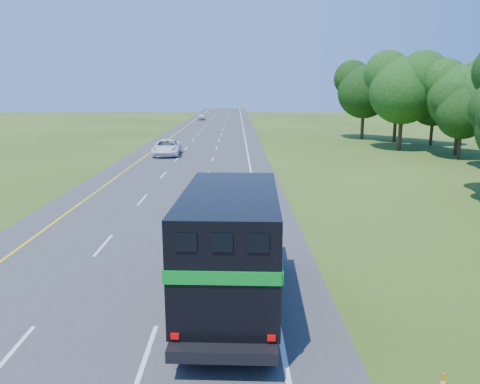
{
  "coord_description": "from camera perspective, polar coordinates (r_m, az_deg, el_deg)",
  "views": [
    {
      "loc": [
        4.24,
        -0.33,
        6.96
      ],
      "look_at": [
        4.43,
        23.18,
        1.82
      ],
      "focal_mm": 35.0,
      "sensor_mm": 36.0,
      "label": 1
    }
  ],
  "objects": [
    {
      "name": "far_car",
      "position": [
        111.55,
        -4.74,
        9.13
      ],
      "size": [
        1.99,
        4.39,
        1.46
      ],
      "primitive_type": "imported",
      "rotation": [
        0.0,
        0.0,
        0.06
      ],
      "color": "silver",
      "rests_on": "road"
    },
    {
      "name": "horse_truck",
      "position": [
        15.05,
        -1.02,
        -6.24
      ],
      "size": [
        3.18,
        9.09,
        3.97
      ],
      "rotation": [
        0.0,
        0.0,
        -0.04
      ],
      "color": "black",
      "rests_on": "road"
    },
    {
      "name": "road",
      "position": [
        50.98,
        -5.23,
        4.47
      ],
      "size": [
        15.0,
        260.0,
        0.04
      ],
      "primitive_type": "cube",
      "color": "#38383A",
      "rests_on": "ground"
    },
    {
      "name": "white_suv",
      "position": [
        51.17,
        -8.91,
        5.38
      ],
      "size": [
        3.1,
        6.21,
        1.69
      ],
      "primitive_type": "imported",
      "rotation": [
        0.0,
        0.0,
        0.05
      ],
      "color": "white",
      "rests_on": "road"
    },
    {
      "name": "lane_markings",
      "position": [
        50.98,
        -5.23,
        4.5
      ],
      "size": [
        11.15,
        260.0,
        0.01
      ],
      "color": "yellow",
      "rests_on": "road"
    }
  ]
}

